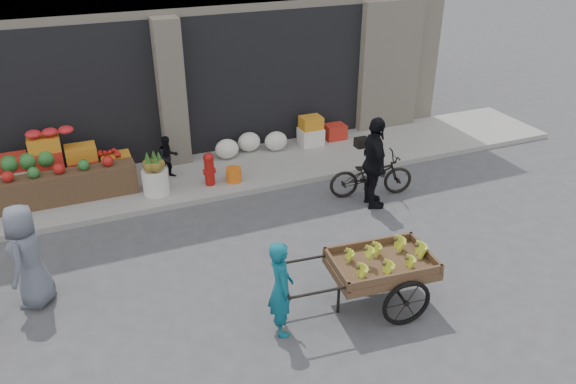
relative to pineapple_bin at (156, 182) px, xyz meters
name	(u,v)px	position (x,y,z in m)	size (l,w,h in m)	color
ground	(251,291)	(0.75, -3.60, -0.37)	(80.00, 80.00, 0.00)	#424244
sidewalk	(188,179)	(0.75, 0.50, -0.31)	(18.00, 2.20, 0.12)	gray
fruit_display	(59,167)	(-1.73, 0.78, 0.30)	(3.10, 1.12, 1.24)	red
pineapple_bin	(156,182)	(0.00, 0.00, 0.00)	(0.52, 0.52, 0.50)	silver
fire_hydrant	(209,168)	(1.10, -0.05, 0.13)	(0.22, 0.22, 0.71)	#A5140F
orange_bucket	(234,175)	(1.60, -0.10, -0.10)	(0.32, 0.32, 0.30)	orange
right_bay_goods	(289,136)	(3.36, 1.10, 0.04)	(3.35, 0.60, 0.70)	silver
seated_person	(168,157)	(0.40, 0.60, 0.21)	(0.45, 0.35, 0.93)	black
banana_cart	(378,263)	(2.35, -4.63, 0.39)	(2.58, 1.24, 1.04)	brown
vendor_woman	(281,288)	(0.85, -4.60, 0.36)	(0.53, 0.35, 1.45)	#0E5A6D
vendor_grey	(28,256)	(-2.29, -2.60, 0.44)	(0.80, 0.52, 1.63)	slate
bicycle	(371,175)	(4.05, -1.54, 0.08)	(0.60, 1.72, 0.90)	black
cyclist	(374,163)	(3.85, -1.94, 0.55)	(1.07, 0.45, 1.83)	black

